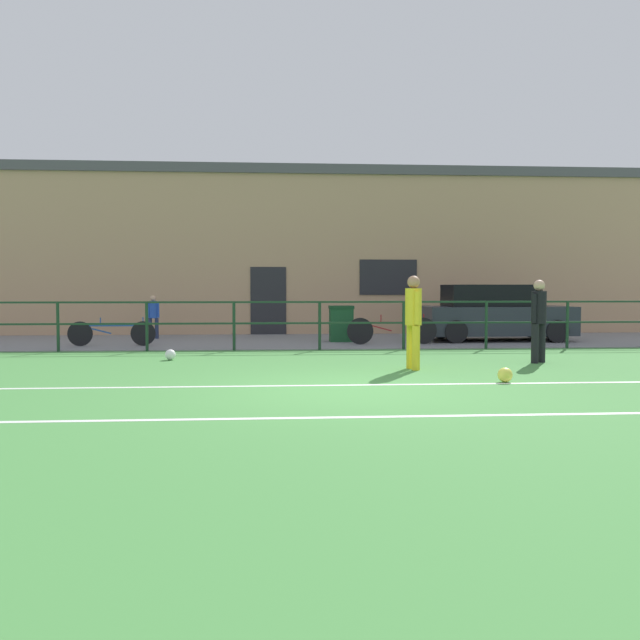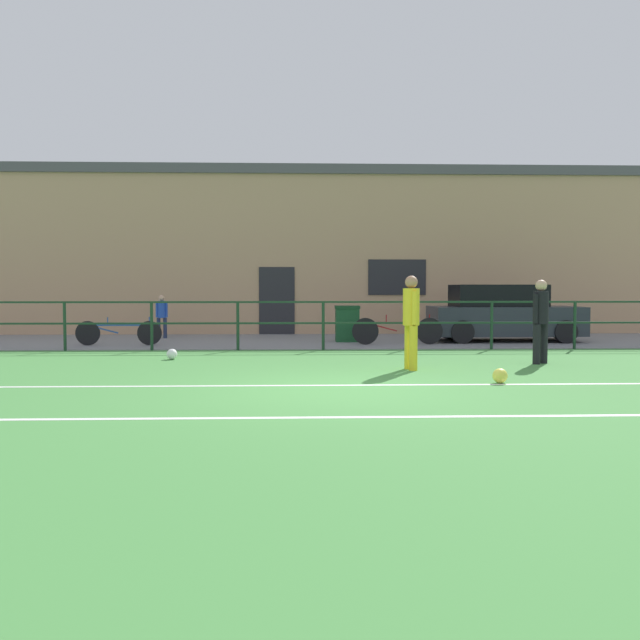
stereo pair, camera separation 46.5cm
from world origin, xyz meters
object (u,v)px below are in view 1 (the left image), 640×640
at_px(spectator_child, 153,314).
at_px(parked_car_red, 495,314).
at_px(soccer_ball_spare, 170,355).
at_px(player_goalkeeper, 539,316).
at_px(bicycle_parked_1, 392,330).
at_px(player_striker, 413,316).
at_px(trash_bin_0, 341,323).
at_px(bicycle_parked_0, 111,333).
at_px(soccer_ball_match, 505,375).

xyz_separation_m(spectator_child, parked_car_red, (9.42, -1.29, 0.03)).
relative_size(soccer_ball_spare, spectator_child, 0.18).
relative_size(player_goalkeeper, bicycle_parked_1, 0.70).
height_order(player_striker, spectator_child, player_striker).
height_order(spectator_child, bicycle_parked_1, spectator_child).
relative_size(parked_car_red, trash_bin_0, 4.13).
bearing_deg(parked_car_red, bicycle_parked_0, -174.43).
distance_m(spectator_child, bicycle_parked_0, 2.38).
xyz_separation_m(bicycle_parked_0, bicycle_parked_1, (7.03, 0.00, 0.03)).
bearing_deg(trash_bin_0, soccer_ball_match, -76.93).
bearing_deg(player_striker, spectator_child, 28.44).
bearing_deg(bicycle_parked_1, soccer_ball_spare, -148.25).
bearing_deg(player_striker, parked_car_red, -41.23).
height_order(spectator_child, bicycle_parked_0, spectator_child).
bearing_deg(parked_car_red, soccer_ball_match, -107.75).
xyz_separation_m(parked_car_red, trash_bin_0, (-4.22, -0.05, -0.24)).
height_order(player_striker, bicycle_parked_0, player_striker).
distance_m(player_goalkeeper, soccer_ball_match, 3.09).
bearing_deg(spectator_child, bicycle_parked_1, 156.87).
height_order(spectator_child, parked_car_red, parked_car_red).
bearing_deg(soccer_ball_match, bicycle_parked_0, 138.61).
relative_size(player_goalkeeper, soccer_ball_match, 7.04).
xyz_separation_m(player_striker, parked_car_red, (3.54, 5.97, -0.21)).
relative_size(player_striker, bicycle_parked_0, 0.78).
relative_size(soccer_ball_spare, bicycle_parked_1, 0.09).
relative_size(bicycle_parked_1, trash_bin_0, 2.41).
xyz_separation_m(player_striker, trash_bin_0, (-0.69, 5.92, -0.45)).
distance_m(player_goalkeeper, soccer_ball_spare, 7.35).
relative_size(parked_car_red, bicycle_parked_0, 1.85).
relative_size(player_striker, spectator_child, 1.37).
relative_size(player_striker, trash_bin_0, 1.75).
xyz_separation_m(spectator_child, bicycle_parked_1, (6.41, -2.27, -0.35)).
distance_m(soccer_ball_match, bicycle_parked_0, 10.12).
height_order(soccer_ball_match, trash_bin_0, trash_bin_0).
height_order(soccer_ball_match, bicycle_parked_0, bicycle_parked_0).
distance_m(soccer_ball_spare, bicycle_parked_1, 6.01).
distance_m(bicycle_parked_0, trash_bin_0, 5.90).
xyz_separation_m(spectator_child, bicycle_parked_0, (-0.62, -2.27, -0.38)).
distance_m(player_striker, trash_bin_0, 5.97).
bearing_deg(parked_car_red, bicycle_parked_1, -162.00).
relative_size(player_goalkeeper, trash_bin_0, 1.68).
bearing_deg(bicycle_parked_1, player_striker, -95.95).
height_order(player_goalkeeper, soccer_ball_match, player_goalkeeper).
distance_m(soccer_ball_match, trash_bin_0, 7.83).
bearing_deg(bicycle_parked_0, soccer_ball_match, -41.39).
xyz_separation_m(player_goalkeeper, bicycle_parked_1, (-2.13, 4.15, -0.55)).
bearing_deg(spectator_child, player_striker, 125.43).
bearing_deg(trash_bin_0, bicycle_parked_1, -37.61).
distance_m(bicycle_parked_1, trash_bin_0, 1.53).
distance_m(soccer_ball_spare, bicycle_parked_0, 3.70).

